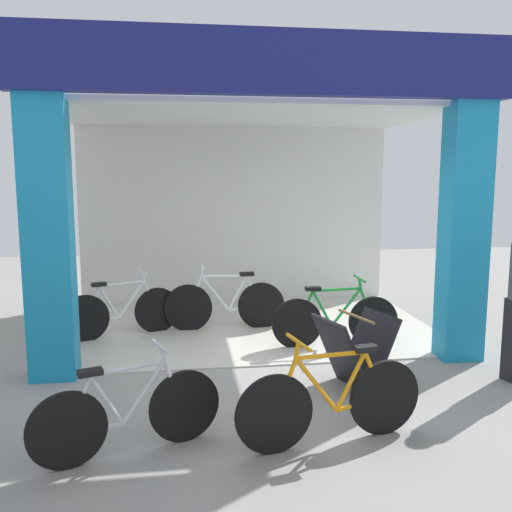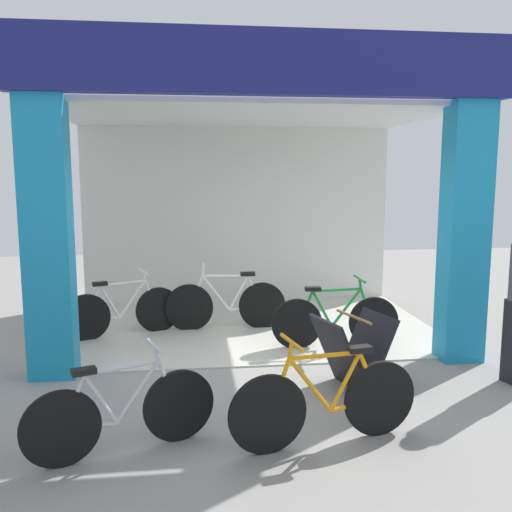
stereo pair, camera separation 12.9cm
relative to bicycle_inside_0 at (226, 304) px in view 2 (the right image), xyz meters
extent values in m
plane|color=gray|center=(0.33, -1.58, -0.37)|extent=(18.19, 18.19, 0.00)
cube|color=beige|center=(0.33, 0.10, -0.36)|extent=(5.10, 3.37, 0.02)
cube|color=silver|center=(0.33, 1.79, 1.12)|extent=(5.10, 0.12, 2.98)
cube|color=#198CBF|center=(-1.98, -1.58, 1.12)|extent=(0.48, 0.36, 2.98)
cube|color=#198CBF|center=(2.63, -1.58, 1.12)|extent=(0.48, 0.36, 2.98)
cube|color=navy|center=(0.33, -1.73, 2.94)|extent=(5.30, 0.20, 0.66)
cube|color=silver|center=(0.33, 0.10, 2.58)|extent=(5.10, 3.37, 0.06)
cylinder|color=black|center=(0.50, 0.00, -0.04)|extent=(0.66, 0.05, 0.66)
cylinder|color=black|center=(-0.52, 0.00, -0.04)|extent=(0.66, 0.05, 0.66)
cylinder|color=white|center=(0.26, 0.00, -0.06)|extent=(0.44, 0.04, 0.09)
cylinder|color=white|center=(0.17, 0.00, 0.15)|extent=(0.29, 0.04, 0.49)
cylinder|color=white|center=(-0.14, 0.00, 0.16)|extent=(0.40, 0.04, 0.52)
cylinder|color=white|center=(-0.02, 0.00, 0.40)|extent=(0.63, 0.04, 0.05)
cylinder|color=white|center=(0.39, 0.00, 0.18)|extent=(0.22, 0.04, 0.44)
cylinder|color=white|center=(-0.41, 0.00, 0.18)|extent=(0.20, 0.04, 0.46)
cylinder|color=white|center=(-0.32, 0.00, 0.47)|extent=(0.06, 0.04, 0.14)
cylinder|color=white|center=(-0.31, 0.00, 0.54)|extent=(0.04, 0.46, 0.03)
cube|color=black|center=(0.30, 0.00, 0.42)|extent=(0.20, 0.10, 0.05)
cylinder|color=black|center=(-1.85, -0.32, -0.06)|extent=(0.60, 0.25, 0.63)
cylinder|color=black|center=(-0.94, 0.00, -0.06)|extent=(0.60, 0.25, 0.63)
cylinder|color=white|center=(-1.64, -0.25, -0.08)|extent=(0.41, 0.17, 0.08)
cylinder|color=white|center=(-1.55, -0.22, 0.12)|extent=(0.27, 0.12, 0.47)
cylinder|color=white|center=(-1.27, -0.12, 0.13)|extent=(0.37, 0.16, 0.49)
cylinder|color=white|center=(-1.39, -0.16, 0.36)|extent=(0.58, 0.23, 0.05)
cylinder|color=white|center=(-1.75, -0.29, 0.15)|extent=(0.21, 0.10, 0.42)
cylinder|color=white|center=(-1.03, -0.03, 0.16)|extent=(0.19, 0.10, 0.43)
cylinder|color=white|center=(-1.11, -0.06, 0.43)|extent=(0.06, 0.05, 0.13)
cylinder|color=white|center=(-1.12, -0.06, 0.49)|extent=(0.18, 0.42, 0.03)
cube|color=black|center=(-1.67, -0.26, 0.38)|extent=(0.21, 0.15, 0.05)
cylinder|color=black|center=(0.81, -0.96, -0.05)|extent=(0.64, 0.05, 0.64)
cylinder|color=black|center=(1.80, -0.98, -0.05)|extent=(0.64, 0.05, 0.64)
cylinder|color=#198C33|center=(1.04, -0.97, -0.07)|extent=(0.43, 0.04, 0.08)
cylinder|color=#198C33|center=(1.13, -0.97, 0.13)|extent=(0.28, 0.04, 0.48)
cylinder|color=#198C33|center=(1.44, -0.97, 0.14)|extent=(0.39, 0.04, 0.50)
cylinder|color=#198C33|center=(1.31, -0.97, 0.37)|extent=(0.61, 0.04, 0.05)
cylinder|color=#198C33|center=(0.92, -0.96, 0.16)|extent=(0.21, 0.04, 0.43)
cylinder|color=#198C33|center=(1.70, -0.98, 0.16)|extent=(0.19, 0.04, 0.44)
cylinder|color=#198C33|center=(1.61, -0.97, 0.44)|extent=(0.05, 0.04, 0.13)
cylinder|color=#198C33|center=(1.60, -0.97, 0.51)|extent=(0.04, 0.44, 0.03)
cube|color=black|center=(1.01, -0.97, 0.39)|extent=(0.19, 0.10, 0.05)
cylinder|color=black|center=(1.05, -3.35, -0.05)|extent=(0.64, 0.17, 0.64)
cylinder|color=black|center=(0.07, -3.55, -0.05)|extent=(0.64, 0.17, 0.64)
cylinder|color=orange|center=(0.82, -3.39, -0.07)|extent=(0.43, 0.12, 0.08)
cylinder|color=orange|center=(0.73, -3.41, 0.14)|extent=(0.28, 0.09, 0.48)
cylinder|color=orange|center=(0.43, -3.47, 0.15)|extent=(0.39, 0.11, 0.50)
cylinder|color=orange|center=(0.55, -3.45, 0.38)|extent=(0.61, 0.16, 0.05)
cylinder|color=orange|center=(0.94, -3.37, 0.16)|extent=(0.21, 0.08, 0.43)
cylinder|color=orange|center=(0.17, -3.53, 0.17)|extent=(0.20, 0.07, 0.45)
cylinder|color=orange|center=(0.26, -3.51, 0.45)|extent=(0.06, 0.05, 0.13)
cylinder|color=orange|center=(0.27, -3.51, 0.52)|extent=(0.12, 0.45, 0.03)
cube|color=black|center=(0.85, -3.39, 0.40)|extent=(0.21, 0.13, 0.05)
cylinder|color=black|center=(-1.49, -3.56, -0.07)|extent=(0.58, 0.25, 0.60)
cylinder|color=black|center=(-0.62, -3.24, -0.07)|extent=(0.58, 0.25, 0.60)
cylinder|color=silver|center=(-1.28, -3.49, -0.09)|extent=(0.39, 0.17, 0.08)
cylinder|color=silver|center=(-1.21, -3.46, 0.10)|extent=(0.26, 0.12, 0.45)
cylinder|color=silver|center=(-0.94, -3.36, 0.11)|extent=(0.36, 0.16, 0.47)
cylinder|color=silver|center=(-1.05, -3.40, 0.33)|extent=(0.55, 0.23, 0.05)
cylinder|color=silver|center=(-1.39, -3.53, 0.13)|extent=(0.20, 0.10, 0.40)
cylinder|color=silver|center=(-0.71, -3.27, 0.13)|extent=(0.18, 0.09, 0.42)
cylinder|color=silver|center=(-0.78, -3.30, 0.40)|extent=(0.06, 0.05, 0.13)
cylinder|color=silver|center=(-0.79, -3.31, 0.46)|extent=(0.17, 0.40, 0.03)
cube|color=black|center=(-1.32, -3.50, 0.35)|extent=(0.20, 0.15, 0.05)
cube|color=black|center=(0.97, -2.35, 0.01)|extent=(0.53, 0.68, 0.76)
cube|color=black|center=(1.29, -2.25, 0.01)|extent=(0.53, 0.68, 0.76)
cylinder|color=olive|center=(1.13, -2.30, 0.38)|extent=(0.21, 0.58, 0.03)
camera|label=1|loc=(-0.65, -7.67, 1.84)|focal=39.69mm
camera|label=2|loc=(-0.53, -7.69, 1.84)|focal=39.69mm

